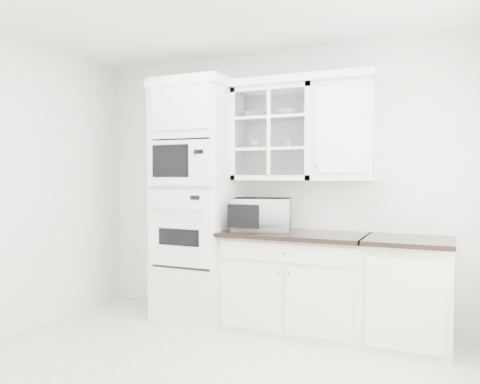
% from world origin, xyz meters
% --- Properties ---
extents(room_shell, '(4.00, 3.50, 2.70)m').
position_xyz_m(room_shell, '(0.00, 0.43, 1.78)').
color(room_shell, white).
rests_on(room_shell, ground).
extents(oven_column, '(0.76, 0.68, 2.40)m').
position_xyz_m(oven_column, '(-0.75, 1.42, 1.20)').
color(oven_column, white).
rests_on(oven_column, ground).
extents(base_cabinet_run, '(1.32, 0.67, 0.92)m').
position_xyz_m(base_cabinet_run, '(0.28, 1.45, 0.46)').
color(base_cabinet_run, white).
rests_on(base_cabinet_run, ground).
extents(extra_base_cabinet, '(0.72, 0.67, 0.92)m').
position_xyz_m(extra_base_cabinet, '(1.28, 1.45, 0.46)').
color(extra_base_cabinet, white).
rests_on(extra_base_cabinet, ground).
extents(upper_cabinet_glass, '(0.80, 0.33, 0.90)m').
position_xyz_m(upper_cabinet_glass, '(0.03, 1.58, 1.85)').
color(upper_cabinet_glass, white).
rests_on(upper_cabinet_glass, room_shell).
extents(upper_cabinet_solid, '(0.55, 0.33, 0.90)m').
position_xyz_m(upper_cabinet_solid, '(0.71, 1.58, 1.85)').
color(upper_cabinet_solid, white).
rests_on(upper_cabinet_solid, room_shell).
extents(crown_molding, '(2.14, 0.38, 0.07)m').
position_xyz_m(crown_molding, '(-0.07, 1.56, 2.33)').
color(crown_molding, white).
rests_on(crown_molding, room_shell).
extents(countertop_microwave, '(0.63, 0.57, 0.31)m').
position_xyz_m(countertop_microwave, '(-0.04, 1.43, 1.08)').
color(countertop_microwave, white).
rests_on(countertop_microwave, base_cabinet_run).
extents(bowl_a, '(0.30, 0.30, 0.06)m').
position_xyz_m(bowl_a, '(-0.18, 1.58, 2.04)').
color(bowl_a, white).
rests_on(bowl_a, upper_cabinet_glass).
extents(bowl_b, '(0.25, 0.25, 0.06)m').
position_xyz_m(bowl_b, '(0.16, 1.58, 2.04)').
color(bowl_b, white).
rests_on(bowl_b, upper_cabinet_glass).
extents(cup_a, '(0.11, 0.11, 0.08)m').
position_xyz_m(cup_a, '(-0.16, 1.57, 1.75)').
color(cup_a, white).
rests_on(cup_a, upper_cabinet_glass).
extents(cup_b, '(0.11, 0.11, 0.09)m').
position_xyz_m(cup_b, '(0.18, 1.57, 1.76)').
color(cup_b, white).
rests_on(cup_b, upper_cabinet_glass).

